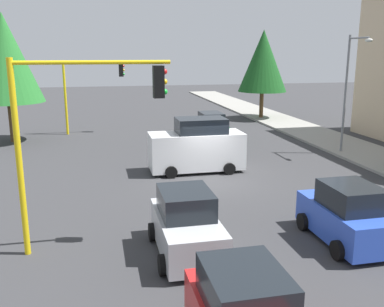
# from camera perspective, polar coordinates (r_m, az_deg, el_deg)

# --- Properties ---
(ground_plane) EXTENTS (120.00, 120.00, 0.00)m
(ground_plane) POSITION_cam_1_polar(r_m,az_deg,el_deg) (20.45, 2.76, -3.78)
(ground_plane) COLOR #353538
(sidewalk_kerb) EXTENTS (80.00, 4.00, 0.15)m
(sidewalk_kerb) POSITION_cam_1_polar(r_m,az_deg,el_deg) (29.15, 20.40, 0.76)
(sidewalk_kerb) COLOR gray
(sidewalk_kerb) RESTS_ON ground
(traffic_signal_far_right) EXTENTS (0.36, 4.59, 5.45)m
(traffic_signal_far_right) POSITION_cam_1_polar(r_m,az_deg,el_deg) (32.92, -13.46, 9.27)
(traffic_signal_far_right) COLOR yellow
(traffic_signal_far_right) RESTS_ON ground
(traffic_signal_near_right) EXTENTS (0.36, 4.59, 5.90)m
(traffic_signal_near_right) POSITION_cam_1_polar(r_m,az_deg,el_deg) (12.99, -14.85, 4.65)
(traffic_signal_near_right) COLOR yellow
(traffic_signal_near_right) RESTS_ON ground
(street_lamp_curbside) EXTENTS (2.15, 0.28, 7.00)m
(street_lamp_curbside) POSITION_cam_1_polar(r_m,az_deg,el_deg) (26.71, 20.38, 8.96)
(street_lamp_curbside) COLOR slate
(street_lamp_curbside) RESTS_ON ground
(tree_roadside_far) EXTENTS (4.36, 4.36, 7.98)m
(tree_roadside_far) POSITION_cam_1_polar(r_m,az_deg,el_deg) (39.66, 9.47, 12.09)
(tree_roadside_far) COLOR brown
(tree_roadside_far) RESTS_ON ground
(tree_opposite_side) EXTENTS (4.68, 4.68, 8.58)m
(tree_opposite_side) POSITION_cam_1_polar(r_m,az_deg,el_deg) (31.39, -23.67, 11.60)
(tree_opposite_side) COLOR brown
(tree_opposite_side) RESTS_ON ground
(delivery_van_white) EXTENTS (2.22, 4.80, 2.77)m
(delivery_van_white) POSITION_cam_1_polar(r_m,az_deg,el_deg) (21.93, 0.67, 0.88)
(delivery_van_white) COLOR white
(delivery_van_white) RESTS_ON ground
(car_green) EXTENTS (4.05, 1.94, 1.98)m
(car_green) POSITION_cam_1_polar(r_m,az_deg,el_deg) (29.82, 2.49, 3.48)
(car_green) COLOR #1E7238
(car_green) RESTS_ON ground
(car_silver) EXTENTS (3.68, 2.05, 1.98)m
(car_silver) POSITION_cam_1_polar(r_m,az_deg,el_deg) (13.16, -0.74, -9.60)
(car_silver) COLOR #B2B5BA
(car_silver) RESTS_ON ground
(car_blue) EXTENTS (3.62, 2.06, 1.98)m
(car_blue) POSITION_cam_1_polar(r_m,az_deg,el_deg) (14.78, 20.01, -7.82)
(car_blue) COLOR blue
(car_blue) RESTS_ON ground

